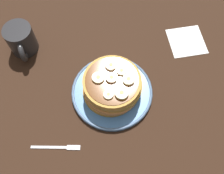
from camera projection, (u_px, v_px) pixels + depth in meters
The scene contains 13 objects.
ground_plane at pixel (112, 95), 75.15cm from camera, with size 140.00×140.00×3.00cm, color black.
plate at pixel (112, 92), 73.09cm from camera, with size 23.11×23.11×1.46cm.
pancake_stack at pixel (112, 86), 69.55cm from camera, with size 16.00×16.43×7.00cm.
banana_slice_0 at pixel (110, 78), 66.30cm from camera, with size 3.08×3.08×0.95cm.
banana_slice_1 at pixel (111, 65), 67.91cm from camera, with size 3.10×3.10×0.95cm.
banana_slice_2 at pixel (98, 78), 66.41cm from camera, with size 3.36×3.36×0.84cm.
banana_slice_3 at pixel (121, 71), 67.24cm from camera, with size 2.76×2.76×0.88cm.
banana_slice_4 at pixel (128, 80), 66.11cm from camera, with size 3.28×3.28×0.99cm.
banana_slice_5 at pixel (108, 95), 64.44cm from camera, with size 2.66×2.66×0.74cm.
banana_slice_6 at pixel (122, 93), 64.43cm from camera, with size 3.51×3.51×1.06cm.
coffee_mug at pixel (21, 40), 76.19cm from camera, with size 11.77×8.34×8.84cm.
napkin at pixel (187, 41), 81.29cm from camera, with size 11.00×11.00×0.30cm, color white.
fork at pixel (59, 147), 66.90cm from camera, with size 4.44×12.78×0.50cm.
Camera 1 is at (28.87, -7.68, 67.50)cm, focal length 41.07 mm.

